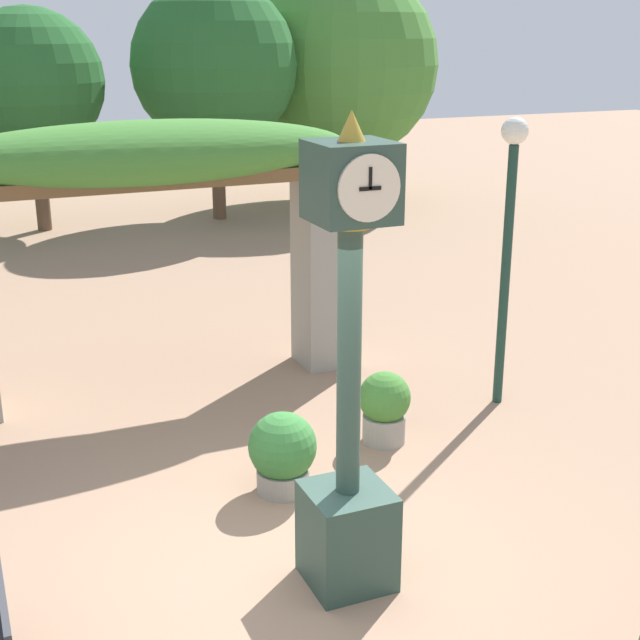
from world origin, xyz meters
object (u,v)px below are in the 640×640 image
potted_plant_far_left (283,452)px  lamp_post (509,218)px  pedestal_clock (349,409)px  potted_plant_near_right (384,406)px

potted_plant_far_left → lamp_post: size_ratio=0.24×
potted_plant_far_left → lamp_post: lamp_post is taller
potted_plant_far_left → lamp_post: (2.82, 0.92, 1.64)m
pedestal_clock → potted_plant_far_left: bearing=88.4°
potted_plant_near_right → potted_plant_far_left: size_ratio=0.99×
potted_plant_near_right → lamp_post: size_ratio=0.24×
potted_plant_far_left → lamp_post: bearing=18.1°
pedestal_clock → lamp_post: bearing=39.3°
potted_plant_near_right → pedestal_clock: bearing=-123.6°
pedestal_clock → lamp_post: (2.86, 2.34, 0.65)m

